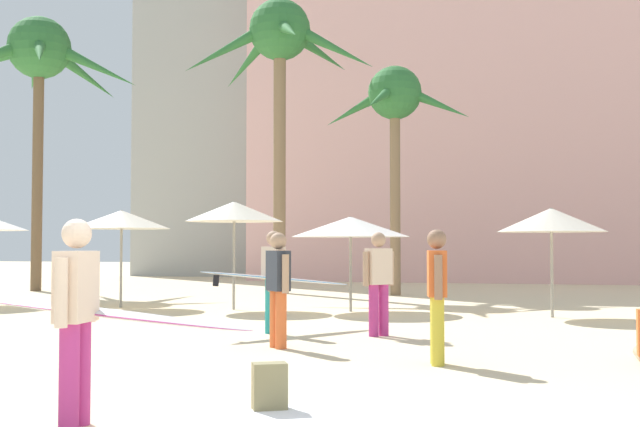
# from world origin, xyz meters

# --- Properties ---
(hotel_pink) EXTENTS (25.32, 8.10, 17.22)m
(hotel_pink) POSITION_xyz_m (4.31, 30.36, 8.61)
(hotel_pink) COLOR beige
(hotel_pink) RESTS_ON ground
(hotel_tower_gray) EXTENTS (16.42, 11.37, 24.48)m
(hotel_tower_gray) POSITION_xyz_m (-7.30, 35.70, 12.24)
(hotel_tower_gray) COLOR #A8A8A3
(hotel_tower_gray) RESTS_ON ground
(palm_tree_far_left) EXTENTS (6.71, 6.15, 8.93)m
(palm_tree_far_left) POSITION_xyz_m (-12.53, 17.68, 7.48)
(palm_tree_far_left) COLOR brown
(palm_tree_far_left) RESTS_ON ground
(palm_tree_left) EXTENTS (4.53, 4.56, 6.80)m
(palm_tree_left) POSITION_xyz_m (-0.92, 18.18, 5.63)
(palm_tree_left) COLOR #896B4C
(palm_tree_left) RESTS_ON ground
(palm_tree_right) EXTENTS (5.94, 6.04, 9.18)m
(palm_tree_right) POSITION_xyz_m (-4.55, 18.52, 7.62)
(palm_tree_right) COLOR #896B4C
(palm_tree_right) RESTS_ON ground
(cafe_umbrella_0) EXTENTS (2.19, 2.19, 2.23)m
(cafe_umbrella_0) POSITION_xyz_m (3.23, 11.75, 1.98)
(cafe_umbrella_0) COLOR gray
(cafe_umbrella_0) RESTS_ON ground
(cafe_umbrella_1) EXTENTS (2.28, 2.28, 2.30)m
(cafe_umbrella_1) POSITION_xyz_m (-6.52, 12.00, 2.07)
(cafe_umbrella_1) COLOR gray
(cafe_umbrella_1) RESTS_ON ground
(cafe_umbrella_3) EXTENTS (2.65, 2.65, 2.10)m
(cafe_umbrella_3) POSITION_xyz_m (-1.04, 12.21, 1.88)
(cafe_umbrella_3) COLOR gray
(cafe_umbrella_3) RESTS_ON ground
(cafe_umbrella_5) EXTENTS (2.24, 2.24, 2.47)m
(cafe_umbrella_5) POSITION_xyz_m (-3.74, 12.09, 2.24)
(cafe_umbrella_5) COLOR gray
(cafe_umbrella_5) RESTS_ON ground
(beach_towel) EXTENTS (1.73, 1.36, 0.01)m
(beach_towel) POSITION_xyz_m (1.02, 1.55, 0.01)
(beach_towel) COLOR white
(beach_towel) RESTS_ON ground
(backpack) EXTENTS (0.35, 0.33, 0.42)m
(backpack) POSITION_xyz_m (0.36, 1.68, 0.20)
(backpack) COLOR #817852
(backpack) RESTS_ON ground
(person_mid_center) EXTENTS (2.79, 0.84, 1.67)m
(person_mid_center) POSITION_xyz_m (-0.96, 0.81, 0.91)
(person_mid_center) COLOR #B7337F
(person_mid_center) RESTS_ON ground
(person_near_right) EXTENTS (2.17, 2.57, 1.70)m
(person_near_right) POSITION_xyz_m (-1.39, 7.64, 0.92)
(person_near_right) COLOR teal
(person_near_right) RESTS_ON ground
(person_far_left) EXTENTS (0.28, 0.61, 1.66)m
(person_far_left) POSITION_xyz_m (1.55, 4.74, 0.91)
(person_far_left) COLOR gold
(person_far_left) RESTS_ON ground
(person_mid_left) EXTENTS (0.47, 0.52, 1.65)m
(person_mid_left) POSITION_xyz_m (-0.80, 5.80, 0.90)
(person_mid_left) COLOR orange
(person_mid_left) RESTS_ON ground
(person_far_right) EXTENTS (0.49, 0.50, 1.67)m
(person_far_right) POSITION_xyz_m (0.35, 7.62, 0.92)
(person_far_right) COLOR #B7337F
(person_far_right) RESTS_ON ground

